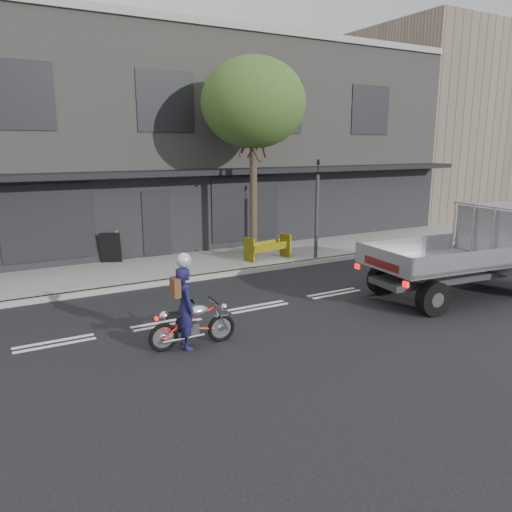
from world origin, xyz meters
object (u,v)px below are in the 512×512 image
object	(u,v)px
flatbed_ute	(496,242)
sandwich_board	(111,248)
motorcycle	(193,323)
construction_barrier	(271,248)
rider	(185,308)
traffic_light_pole	(317,215)
street_tree	(253,103)

from	to	relation	value
flatbed_ute	sandwich_board	bearing A→B (deg)	142.66
motorcycle	construction_barrier	bearing A→B (deg)	50.29
rider	sandwich_board	world-z (taller)	rider
rider	flatbed_ute	size ratio (longest dim) A/B	0.31
traffic_light_pole	sandwich_board	xyz separation A→B (m)	(-6.39, 2.65, -0.99)
motorcycle	rider	distance (m)	0.39
construction_barrier	sandwich_board	distance (m)	5.31
sandwich_board	street_tree	bearing A→B (deg)	0.16
traffic_light_pole	rider	size ratio (longest dim) A/B	2.10
traffic_light_pole	construction_barrier	bearing A→B (deg)	167.42
street_tree	construction_barrier	distance (m)	4.74
motorcycle	traffic_light_pole	bearing A→B (deg)	40.43
traffic_light_pole	construction_barrier	xyz separation A→B (m)	(-1.59, 0.36, -1.07)
sandwich_board	rider	bearing A→B (deg)	-70.01
flatbed_ute	construction_barrier	size ratio (longest dim) A/B	3.55
street_tree	traffic_light_pole	size ratio (longest dim) A/B	1.93
flatbed_ute	rider	bearing A→B (deg)	-177.28
street_tree	rider	bearing A→B (deg)	-129.55
traffic_light_pole	sandwich_board	bearing A→B (deg)	157.46
street_tree	construction_barrier	xyz separation A→B (m)	(0.41, -0.49, -4.70)
traffic_light_pole	rider	bearing A→B (deg)	-144.12
rider	sandwich_board	bearing A→B (deg)	1.44
construction_barrier	street_tree	bearing A→B (deg)	129.48
construction_barrier	sandwich_board	bearing A→B (deg)	154.42
construction_barrier	rider	bearing A→B (deg)	-134.49
street_tree	traffic_light_pole	world-z (taller)	street_tree
traffic_light_pole	motorcycle	xyz separation A→B (m)	(-6.56, -4.86, -1.17)
motorcycle	rider	size ratio (longest dim) A/B	1.09
street_tree	sandwich_board	xyz separation A→B (m)	(-4.39, 1.80, -4.61)
motorcycle	rider	xyz separation A→B (m)	(-0.15, 0.00, 0.36)
flatbed_ute	motorcycle	bearing A→B (deg)	-177.32
rider	flatbed_ute	xyz separation A→B (m)	(8.91, -0.41, 0.56)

